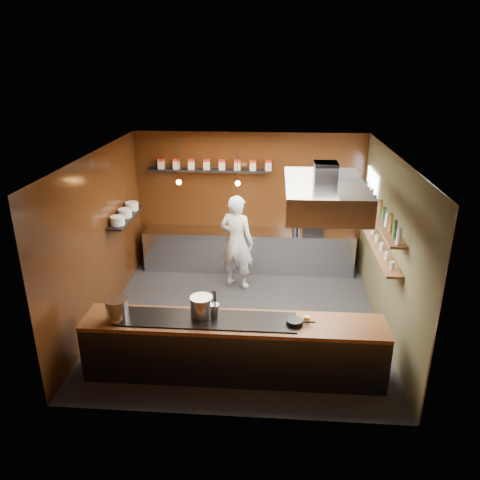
# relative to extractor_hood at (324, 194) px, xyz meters

# --- Properties ---
(floor) EXTENTS (5.00, 5.00, 0.00)m
(floor) POSITION_rel_extractor_hood_xyz_m (-1.30, 0.40, -2.51)
(floor) COLOR black
(floor) RESTS_ON ground
(back_wall) EXTENTS (5.00, 0.00, 5.00)m
(back_wall) POSITION_rel_extractor_hood_xyz_m (-1.30, 2.90, -1.01)
(back_wall) COLOR #361A09
(back_wall) RESTS_ON ground
(left_wall) EXTENTS (0.00, 5.00, 5.00)m
(left_wall) POSITION_rel_extractor_hood_xyz_m (-3.80, 0.40, -1.01)
(left_wall) COLOR #361A09
(left_wall) RESTS_ON ground
(right_wall) EXTENTS (0.00, 5.00, 5.00)m
(right_wall) POSITION_rel_extractor_hood_xyz_m (1.20, 0.40, -1.01)
(right_wall) COLOR brown
(right_wall) RESTS_ON ground
(ceiling) EXTENTS (5.00, 5.00, 0.00)m
(ceiling) POSITION_rel_extractor_hood_xyz_m (-1.30, 0.40, 0.49)
(ceiling) COLOR silver
(ceiling) RESTS_ON back_wall
(window_pane) EXTENTS (0.00, 1.00, 1.00)m
(window_pane) POSITION_rel_extractor_hood_xyz_m (1.15, 2.10, -0.61)
(window_pane) COLOR white
(window_pane) RESTS_ON right_wall
(prep_counter) EXTENTS (4.60, 0.65, 0.90)m
(prep_counter) POSITION_rel_extractor_hood_xyz_m (-1.30, 2.57, -2.06)
(prep_counter) COLOR silver
(prep_counter) RESTS_ON floor
(pass_counter) EXTENTS (4.40, 0.72, 0.94)m
(pass_counter) POSITION_rel_extractor_hood_xyz_m (-1.30, -1.20, -2.04)
(pass_counter) COLOR #38383D
(pass_counter) RESTS_ON floor
(tin_shelf) EXTENTS (2.60, 0.26, 0.04)m
(tin_shelf) POSITION_rel_extractor_hood_xyz_m (-2.20, 2.76, -0.31)
(tin_shelf) COLOR black
(tin_shelf) RESTS_ON back_wall
(plate_shelf) EXTENTS (0.30, 1.40, 0.04)m
(plate_shelf) POSITION_rel_extractor_hood_xyz_m (-3.64, 1.40, -0.96)
(plate_shelf) COLOR black
(plate_shelf) RESTS_ON left_wall
(bottle_shelf_upper) EXTENTS (0.26, 2.80, 0.04)m
(bottle_shelf_upper) POSITION_rel_extractor_hood_xyz_m (1.04, 0.70, -0.59)
(bottle_shelf_upper) COLOR brown
(bottle_shelf_upper) RESTS_ON right_wall
(bottle_shelf_lower) EXTENTS (0.26, 2.80, 0.04)m
(bottle_shelf_lower) POSITION_rel_extractor_hood_xyz_m (1.04, 0.70, -1.06)
(bottle_shelf_lower) COLOR brown
(bottle_shelf_lower) RESTS_ON right_wall
(extractor_hood) EXTENTS (1.20, 2.00, 0.72)m
(extractor_hood) POSITION_rel_extractor_hood_xyz_m (0.00, 0.00, 0.00)
(extractor_hood) COLOR #38383D
(extractor_hood) RESTS_ON ceiling
(pendant_left) EXTENTS (0.10, 0.10, 0.95)m
(pendant_left) POSITION_rel_extractor_hood_xyz_m (-2.70, 2.10, -0.35)
(pendant_left) COLOR black
(pendant_left) RESTS_ON ceiling
(pendant_right) EXTENTS (0.10, 0.10, 0.95)m
(pendant_right) POSITION_rel_extractor_hood_xyz_m (-1.50, 2.10, -0.35)
(pendant_right) COLOR black
(pendant_right) RESTS_ON ceiling
(storage_tins) EXTENTS (2.43, 0.13, 0.22)m
(storage_tins) POSITION_rel_extractor_hood_xyz_m (-2.05, 2.76, -0.17)
(storage_tins) COLOR beige
(storage_tins) RESTS_ON tin_shelf
(plate_stacks) EXTENTS (0.26, 1.16, 0.16)m
(plate_stacks) POSITION_rel_extractor_hood_xyz_m (-3.64, 1.40, -0.86)
(plate_stacks) COLOR white
(plate_stacks) RESTS_ON plate_shelf
(bottles) EXTENTS (0.06, 2.66, 0.24)m
(bottles) POSITION_rel_extractor_hood_xyz_m (1.04, 0.70, -0.45)
(bottles) COLOR silver
(bottles) RESTS_ON bottle_shelf_upper
(wine_glasses) EXTENTS (0.07, 2.37, 0.13)m
(wine_glasses) POSITION_rel_extractor_hood_xyz_m (1.04, 0.70, -0.97)
(wine_glasses) COLOR silver
(wine_glasses) RESTS_ON bottle_shelf_lower
(stockpot_large) EXTENTS (0.40, 0.40, 0.31)m
(stockpot_large) POSITION_rel_extractor_hood_xyz_m (-2.97, -1.30, -1.41)
(stockpot_large) COLOR #BABCC1
(stockpot_large) RESTS_ON pass_counter
(stockpot_small) EXTENTS (0.43, 0.43, 0.31)m
(stockpot_small) POSITION_rel_extractor_hood_xyz_m (-1.77, -1.13, -1.41)
(stockpot_small) COLOR #B7BABE
(stockpot_small) RESTS_ON pass_counter
(utensil_crock) EXTENTS (0.19, 0.19, 0.19)m
(utensil_crock) POSITION_rel_extractor_hood_xyz_m (-1.59, -1.11, -1.47)
(utensil_crock) COLOR #B9BBC0
(utensil_crock) RESTS_ON pass_counter
(frying_pan) EXTENTS (0.42, 0.25, 0.06)m
(frying_pan) POSITION_rel_extractor_hood_xyz_m (-0.42, -1.25, -1.53)
(frying_pan) COLOR black
(frying_pan) RESTS_ON pass_counter
(butter_jar) EXTENTS (0.12, 0.12, 0.08)m
(butter_jar) POSITION_rel_extractor_hood_xyz_m (-0.25, -1.14, -1.54)
(butter_jar) COLOR gold
(butter_jar) RESTS_ON pass_counter
(espresso_machine) EXTENTS (0.48, 0.47, 0.41)m
(espresso_machine) POSITION_rel_extractor_hood_xyz_m (0.12, 2.52, -1.40)
(espresso_machine) COLOR black
(espresso_machine) RESTS_ON prep_counter
(chef) EXTENTS (0.84, 0.69, 1.96)m
(chef) POSITION_rel_extractor_hood_xyz_m (-1.49, 1.72, -1.53)
(chef) COLOR silver
(chef) RESTS_ON floor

